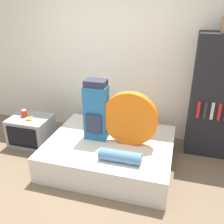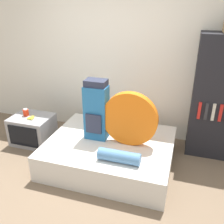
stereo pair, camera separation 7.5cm
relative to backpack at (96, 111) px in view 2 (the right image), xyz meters
The scene contains 10 objects.
ground_plane 1.11m from the backpack, 89.97° to the right, with size 16.00×16.00×0.00m, color brown.
wall_back 1.10m from the backpack, 89.97° to the left, with size 8.00×0.05×2.60m.
bed 0.64m from the backpack, 13.27° to the right, with size 1.73×1.41×0.37m.
backpack is the anchor object (origin of this frame).
tent_bag 0.49m from the backpack, ahead, with size 0.75×0.11×0.75m.
sleeping_roll 0.76m from the backpack, 46.13° to the right, with size 0.52×0.15×0.15m.
television 1.32m from the backpack, behind, with size 0.64×0.53×0.46m.
canister 1.33m from the backpack, behind, with size 0.09×0.09×0.12m.
banana_bunch 1.19m from the backpack, behind, with size 0.11×0.14×0.03m.
bookshelf 1.75m from the backpack, 24.01° to the left, with size 0.70×0.46×1.80m.
Camera 2 is at (1.15, -2.16, 2.20)m, focal length 40.00 mm.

